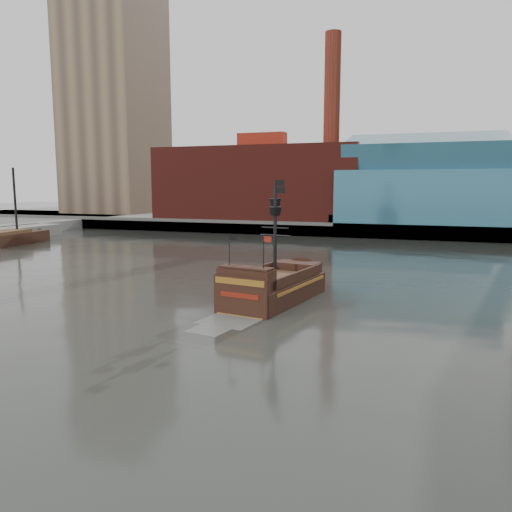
% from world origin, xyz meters
% --- Properties ---
extents(ground, '(400.00, 400.00, 0.00)m').
position_xyz_m(ground, '(0.00, 0.00, 0.00)').
color(ground, '#272A25').
rests_on(ground, ground).
extents(promenade_far, '(220.00, 60.00, 2.00)m').
position_xyz_m(promenade_far, '(0.00, 92.00, 1.00)').
color(promenade_far, slate).
rests_on(promenade_far, ground).
extents(seawall, '(220.00, 1.00, 2.60)m').
position_xyz_m(seawall, '(0.00, 62.50, 1.30)').
color(seawall, '#4C4C49').
rests_on(seawall, ground).
extents(skyline, '(149.00, 45.00, 62.00)m').
position_xyz_m(skyline, '(5.21, 84.56, 24.55)').
color(skyline, brown).
rests_on(skyline, promenade_far).
extents(pirate_ship, '(6.43, 14.58, 10.54)m').
position_xyz_m(pirate_ship, '(0.14, 10.51, 0.96)').
color(pirate_ship, black).
rests_on(pirate_ship, ground).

